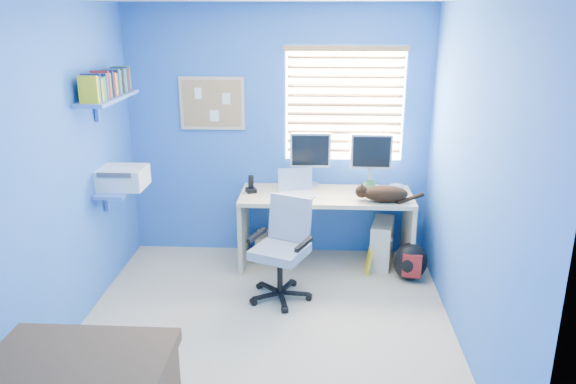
# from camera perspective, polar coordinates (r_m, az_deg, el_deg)

# --- Properties ---
(floor) EXTENTS (3.00, 3.20, 0.00)m
(floor) POSITION_cam_1_polar(r_m,az_deg,el_deg) (4.59, -2.39, -13.88)
(floor) COLOR tan
(floor) RESTS_ON ground
(wall_back) EXTENTS (3.00, 0.01, 2.50)m
(wall_back) POSITION_cam_1_polar(r_m,az_deg,el_deg) (5.62, -1.00, 5.94)
(wall_back) COLOR blue
(wall_back) RESTS_ON ground
(wall_front) EXTENTS (3.00, 0.01, 2.50)m
(wall_front) POSITION_cam_1_polar(r_m,az_deg,el_deg) (2.59, -6.15, -9.01)
(wall_front) COLOR blue
(wall_front) RESTS_ON ground
(wall_left) EXTENTS (0.01, 3.20, 2.50)m
(wall_left) POSITION_cam_1_polar(r_m,az_deg,el_deg) (4.48, -22.10, 1.45)
(wall_left) COLOR blue
(wall_left) RESTS_ON ground
(wall_right) EXTENTS (0.01, 3.20, 2.50)m
(wall_right) POSITION_cam_1_polar(r_m,az_deg,el_deg) (4.20, 18.21, 0.84)
(wall_right) COLOR blue
(wall_right) RESTS_ON ground
(desk) EXTENTS (1.65, 0.65, 0.74)m
(desk) POSITION_cam_1_polar(r_m,az_deg,el_deg) (5.53, 3.82, -3.85)
(desk) COLOR tan
(desk) RESTS_ON floor
(laptop) EXTENTS (0.37, 0.32, 0.22)m
(laptop) POSITION_cam_1_polar(r_m,az_deg,el_deg) (5.33, 0.91, 0.83)
(laptop) COLOR silver
(laptop) RESTS_ON desk
(monitor_left) EXTENTS (0.40, 0.13, 0.54)m
(monitor_left) POSITION_cam_1_polar(r_m,az_deg,el_deg) (5.58, 2.27, 3.31)
(monitor_left) COLOR silver
(monitor_left) RESTS_ON desk
(monitor_right) EXTENTS (0.40, 0.13, 0.54)m
(monitor_right) POSITION_cam_1_polar(r_m,az_deg,el_deg) (5.58, 8.41, 3.13)
(monitor_right) COLOR silver
(monitor_right) RESTS_ON desk
(phone) EXTENTS (0.12, 0.14, 0.17)m
(phone) POSITION_cam_1_polar(r_m,az_deg,el_deg) (5.43, -3.79, 0.83)
(phone) COLOR black
(phone) RESTS_ON desk
(mug) EXTENTS (0.10, 0.09, 0.10)m
(mug) POSITION_cam_1_polar(r_m,az_deg,el_deg) (5.52, 8.35, 0.59)
(mug) COLOR #3A8045
(mug) RESTS_ON desk
(cd_spindle) EXTENTS (0.13, 0.13, 0.07)m
(cd_spindle) POSITION_cam_1_polar(r_m,az_deg,el_deg) (5.54, 10.95, 0.35)
(cd_spindle) COLOR silver
(cd_spindle) RESTS_ON desk
(cat) EXTENTS (0.43, 0.25, 0.15)m
(cat) POSITION_cam_1_polar(r_m,az_deg,el_deg) (5.24, 9.87, -0.17)
(cat) COLOR black
(cat) RESTS_ON desk
(tower_pc) EXTENTS (0.27, 0.47, 0.45)m
(tower_pc) POSITION_cam_1_polar(r_m,az_deg,el_deg) (5.66, 9.51, -5.11)
(tower_pc) COLOR beige
(tower_pc) RESTS_ON floor
(drawer_boxes) EXTENTS (0.35, 0.28, 0.27)m
(drawer_boxes) POSITION_cam_1_polar(r_m,az_deg,el_deg) (5.73, -1.45, -5.56)
(drawer_boxes) COLOR tan
(drawer_boxes) RESTS_ON floor
(yellow_book) EXTENTS (0.03, 0.17, 0.24)m
(yellow_book) POSITION_cam_1_polar(r_m,az_deg,el_deg) (5.51, 8.21, -6.92)
(yellow_book) COLOR yellow
(yellow_book) RESTS_ON floor
(backpack) EXTENTS (0.36, 0.30, 0.37)m
(backpack) POSITION_cam_1_polar(r_m,az_deg,el_deg) (5.40, 12.32, -6.92)
(backpack) COLOR black
(backpack) RESTS_ON floor
(office_chair) EXTENTS (0.68, 0.68, 0.89)m
(office_chair) POSITION_cam_1_polar(r_m,az_deg,el_deg) (4.93, -0.59, -7.10)
(office_chair) COLOR black
(office_chair) RESTS_ON floor
(window_blinds) EXTENTS (1.15, 0.05, 1.10)m
(window_blinds) POSITION_cam_1_polar(r_m,az_deg,el_deg) (5.52, 5.79, 8.81)
(window_blinds) COLOR white
(window_blinds) RESTS_ON ground
(corkboard) EXTENTS (0.64, 0.02, 0.52)m
(corkboard) POSITION_cam_1_polar(r_m,az_deg,el_deg) (5.63, -7.73, 8.91)
(corkboard) COLOR tan
(corkboard) RESTS_ON ground
(wall_shelves) EXTENTS (0.42, 0.90, 1.05)m
(wall_shelves) POSITION_cam_1_polar(r_m,az_deg,el_deg) (5.05, -17.33, 5.88)
(wall_shelves) COLOR #4771C4
(wall_shelves) RESTS_ON ground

